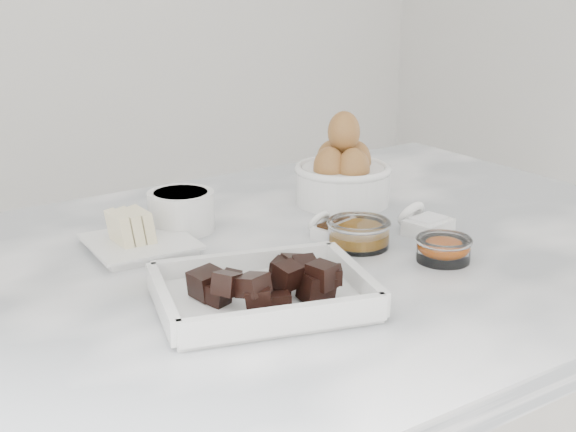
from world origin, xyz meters
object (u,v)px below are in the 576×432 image
object	(u,v)px
chocolate_dish	(263,285)
vanilla_spoon	(330,229)
sugar_ramekin	(181,209)
egg_bowl	(343,174)
salt_spoon	(424,223)
butter_plate	(139,237)
zest_bowl	(444,248)
honey_bowl	(359,233)

from	to	relation	value
chocolate_dish	vanilla_spoon	size ratio (longest dim) A/B	3.93
sugar_ramekin	egg_bowl	bearing A→B (deg)	-5.12
chocolate_dish	salt_spoon	world-z (taller)	chocolate_dish
egg_bowl	salt_spoon	xyz separation A→B (m)	(0.00, -0.18, -0.03)
butter_plate	zest_bowl	world-z (taller)	butter_plate
honey_bowl	salt_spoon	bearing A→B (deg)	-5.15
butter_plate	zest_bowl	xyz separation A→B (m)	(0.31, -0.26, -0.00)
chocolate_dish	vanilla_spoon	distance (m)	0.25
vanilla_spoon	butter_plate	bearing A→B (deg)	156.48
chocolate_dish	vanilla_spoon	world-z (taller)	chocolate_dish
egg_bowl	zest_bowl	world-z (taller)	egg_bowl
chocolate_dish	zest_bowl	size ratio (longest dim) A/B	3.77
chocolate_dish	sugar_ramekin	world-z (taller)	chocolate_dish
butter_plate	zest_bowl	size ratio (longest dim) A/B	1.96
butter_plate	vanilla_spoon	distance (m)	0.26
chocolate_dish	honey_bowl	size ratio (longest dim) A/B	3.18
honey_bowl	zest_bowl	xyz separation A→B (m)	(0.06, -0.10, -0.00)
sugar_ramekin	egg_bowl	distance (m)	0.27
chocolate_dish	butter_plate	world-z (taller)	chocolate_dish
chocolate_dish	sugar_ramekin	bearing A→B (deg)	80.85
vanilla_spoon	sugar_ramekin	bearing A→B (deg)	136.36
salt_spoon	egg_bowl	bearing A→B (deg)	90.90
egg_bowl	honey_bowl	world-z (taller)	egg_bowl
honey_bowl	zest_bowl	size ratio (longest dim) A/B	1.19
butter_plate	vanilla_spoon	xyz separation A→B (m)	(0.24, -0.10, -0.01)
butter_plate	egg_bowl	xyz separation A→B (m)	(0.36, 0.02, 0.03)
butter_plate	sugar_ramekin	world-z (taller)	same
zest_bowl	salt_spoon	xyz separation A→B (m)	(0.05, 0.09, -0.00)
butter_plate	salt_spoon	bearing A→B (deg)	-24.52
zest_bowl	honey_bowl	bearing A→B (deg)	118.81
chocolate_dish	butter_plate	xyz separation A→B (m)	(-0.04, 0.24, -0.01)
sugar_ramekin	vanilla_spoon	size ratio (longest dim) A/B	1.35
sugar_ramekin	honey_bowl	world-z (taller)	sugar_ramekin
egg_bowl	vanilla_spoon	size ratio (longest dim) A/B	2.18
zest_bowl	sugar_ramekin	bearing A→B (deg)	126.40
butter_plate	honey_bowl	xyz separation A→B (m)	(0.25, -0.16, 0.00)
egg_bowl	sugar_ramekin	bearing A→B (deg)	174.88
sugar_ramekin	chocolate_dish	bearing A→B (deg)	-99.15
zest_bowl	butter_plate	bearing A→B (deg)	140.00
honey_bowl	zest_bowl	distance (m)	0.12
zest_bowl	salt_spoon	distance (m)	0.11
chocolate_dish	honey_bowl	distance (m)	0.23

